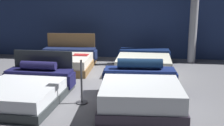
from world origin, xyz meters
TOP-DOWN VIEW (x-y plane):
  - ground_plane at (0.00, 0.00)m, footprint 18.00×18.00m
  - showroom_back_wall at (0.00, 3.16)m, footprint 18.00×0.06m
  - bed_0 at (-1.17, -1.33)m, footprint 1.59×2.14m
  - bed_1 at (1.15, -1.33)m, footprint 1.64×2.00m
  - bed_2 at (-1.16, 1.35)m, footprint 1.75×2.07m
  - bed_3 at (1.17, 1.40)m, footprint 1.58×1.98m
  - price_sign at (0.00, -1.37)m, footprint 0.28×0.24m
  - support_pillar at (2.69, 2.62)m, footprint 0.25×0.25m

SIDE VIEW (x-z plane):
  - ground_plane at x=0.00m, z-range -0.02..0.00m
  - bed_0 at x=-1.17m, z-range -0.21..0.64m
  - bed_3 at x=1.17m, z-range -0.02..0.48m
  - bed_2 at x=-1.16m, z-range -0.24..0.69m
  - bed_1 at x=1.15m, z-range -0.13..0.66m
  - price_sign at x=0.00m, z-range -0.11..0.86m
  - showroom_back_wall at x=0.00m, z-range 0.00..3.50m
  - support_pillar at x=2.69m, z-range 0.00..3.50m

